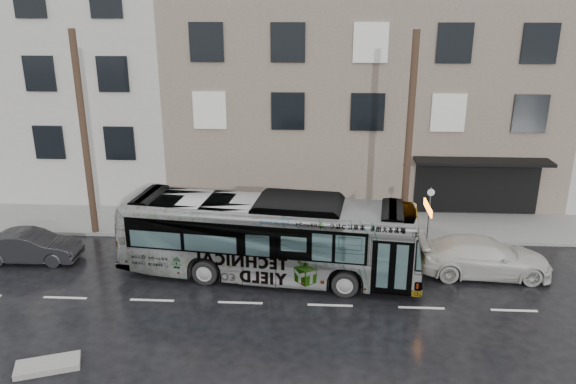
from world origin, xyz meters
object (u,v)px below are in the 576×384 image
at_px(sign_post, 429,214).
at_px(bus, 269,237).
at_px(utility_pole_front, 409,140).
at_px(utility_pole_rear, 84,136).
at_px(white_sedan, 484,257).
at_px(dark_sedan, 31,246).

xyz_separation_m(sign_post, bus, (-6.74, -3.58, 0.26)).
height_order(utility_pole_front, utility_pole_rear, same).
relative_size(bus, white_sedan, 2.26).
relative_size(utility_pole_front, white_sedan, 1.76).
distance_m(sign_post, dark_sedan, 16.91).
bearing_deg(white_sedan, dark_sedan, 91.03).
height_order(utility_pole_front, dark_sedan, utility_pole_front).
bearing_deg(white_sedan, sign_post, 29.52).
bearing_deg(white_sedan, utility_pole_rear, 81.23).
distance_m(utility_pole_front, bus, 7.34).
bearing_deg(white_sedan, utility_pole_front, 43.33).
bearing_deg(dark_sedan, utility_pole_front, -81.26).
bearing_deg(white_sedan, bus, 95.27).
height_order(sign_post, white_sedan, sign_post).
relative_size(sign_post, dark_sedan, 0.61).
bearing_deg(utility_pole_rear, sign_post, 0.00).
bearing_deg(utility_pole_front, white_sedan, -48.17).
distance_m(utility_pole_rear, dark_sedan, 5.17).
bearing_deg(sign_post, utility_pole_rear, 180.00).
relative_size(utility_pole_front, bus, 0.78).
distance_m(utility_pole_rear, white_sedan, 17.43).
height_order(bus, dark_sedan, bus).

